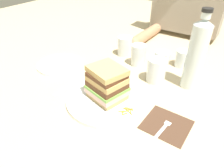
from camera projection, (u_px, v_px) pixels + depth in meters
ground_plane at (107, 95)px, 0.77m from camera, size 3.00×3.00×0.00m
main_plate at (107, 99)px, 0.74m from camera, size 0.29×0.29×0.01m
sandwich at (107, 84)px, 0.71m from camera, size 0.15×0.14×0.12m
carrot_shred_0 at (89, 86)px, 0.79m from camera, size 0.01×0.02×0.00m
carrot_shred_1 at (90, 88)px, 0.78m from camera, size 0.02×0.02×0.00m
carrot_shred_2 at (90, 85)px, 0.80m from camera, size 0.03×0.02×0.00m
carrot_shred_3 at (93, 88)px, 0.78m from camera, size 0.02×0.02×0.00m
carrot_shred_4 at (97, 84)px, 0.80m from camera, size 0.03×0.01×0.00m
carrot_shred_5 at (95, 86)px, 0.79m from camera, size 0.01×0.02×0.00m
carrot_shred_6 at (92, 86)px, 0.79m from camera, size 0.02×0.02×0.00m
carrot_shred_7 at (92, 87)px, 0.79m from camera, size 0.02×0.03×0.00m
carrot_shred_8 at (128, 109)px, 0.68m from camera, size 0.03×0.02×0.00m
carrot_shred_9 at (131, 111)px, 0.67m from camera, size 0.01×0.02×0.00m
carrot_shred_10 at (122, 111)px, 0.67m from camera, size 0.02×0.02×0.00m
carrot_shred_11 at (128, 108)px, 0.69m from camera, size 0.02×0.01×0.00m
carrot_shred_12 at (124, 114)px, 0.66m from camera, size 0.01×0.02×0.00m
carrot_shred_13 at (123, 113)px, 0.67m from camera, size 0.01×0.02×0.00m
carrot_shred_14 at (129, 112)px, 0.67m from camera, size 0.03×0.01×0.00m
carrot_shred_15 at (132, 109)px, 0.68m from camera, size 0.01×0.02×0.00m
carrot_shred_16 at (126, 111)px, 0.67m from camera, size 0.02×0.03×0.00m
napkin_dark at (167, 124)px, 0.64m from camera, size 0.14×0.13×0.00m
fork at (163, 128)px, 0.63m from camera, size 0.03×0.17×0.00m
knife at (72, 84)px, 0.83m from camera, size 0.02×0.20×0.00m
juice_glass at (156, 72)px, 0.83m from camera, size 0.08×0.08×0.10m
water_bottle at (196, 54)px, 0.74m from camera, size 0.07×0.07×0.30m
empty_tumbler_0 at (162, 60)px, 0.92m from camera, size 0.07×0.07×0.08m
empty_tumbler_1 at (125, 46)px, 1.03m from camera, size 0.07×0.07×0.09m
empty_tumbler_2 at (138, 55)px, 0.94m from camera, size 0.07×0.07×0.10m
empty_tumbler_3 at (183, 59)px, 0.93m from camera, size 0.07×0.07×0.08m
side_plate at (60, 64)px, 0.95m from camera, size 0.20×0.20×0.01m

